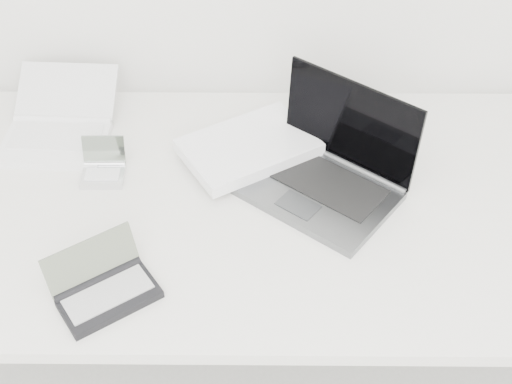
{
  "coord_description": "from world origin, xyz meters",
  "views": [
    {
      "loc": [
        -0.02,
        0.43,
        1.8
      ],
      "look_at": [
        -0.03,
        1.51,
        0.79
      ],
      "focal_mm": 50.0,
      "sensor_mm": 36.0,
      "label": 1
    }
  ],
  "objects_px": {
    "desk": "(270,215)",
    "netbook_open_white": "(58,128)",
    "laptop_large": "(289,160)",
    "palmtop_charcoal": "(104,288)"
  },
  "relations": [
    {
      "from": "netbook_open_white",
      "to": "palmtop_charcoal",
      "type": "relative_size",
      "value": 1.39
    },
    {
      "from": "laptop_large",
      "to": "palmtop_charcoal",
      "type": "xyz_separation_m",
      "value": [
        -0.36,
        -0.36,
        -0.02
      ]
    },
    {
      "from": "laptop_large",
      "to": "palmtop_charcoal",
      "type": "relative_size",
      "value": 2.39
    },
    {
      "from": "desk",
      "to": "netbook_open_white",
      "type": "relative_size",
      "value": 5.13
    },
    {
      "from": "desk",
      "to": "palmtop_charcoal",
      "type": "relative_size",
      "value": 7.14
    },
    {
      "from": "netbook_open_white",
      "to": "palmtop_charcoal",
      "type": "bearing_deg",
      "value": -65.95
    },
    {
      "from": "netbook_open_white",
      "to": "palmtop_charcoal",
      "type": "height_order",
      "value": "palmtop_charcoal"
    },
    {
      "from": "netbook_open_white",
      "to": "desk",
      "type": "bearing_deg",
      "value": -20.78
    },
    {
      "from": "desk",
      "to": "netbook_open_white",
      "type": "bearing_deg",
      "value": 156.44
    },
    {
      "from": "desk",
      "to": "laptop_large",
      "type": "bearing_deg",
      "value": 64.49
    }
  ]
}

